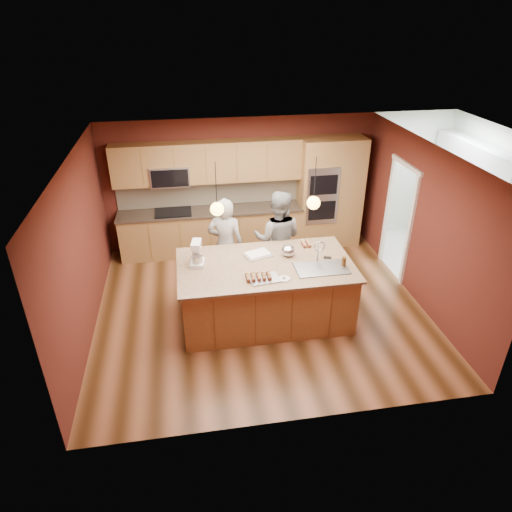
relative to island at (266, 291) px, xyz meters
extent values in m
plane|color=#402510|center=(-0.04, 0.30, -0.52)|extent=(5.50, 5.50, 0.00)
plane|color=silver|center=(-0.04, 0.30, 2.18)|extent=(5.50, 5.50, 0.00)
plane|color=#4D1C15|center=(-0.04, 2.80, 0.83)|extent=(5.50, 0.00, 5.50)
plane|color=#4D1C15|center=(-0.04, -2.20, 0.83)|extent=(5.50, 0.00, 5.50)
plane|color=#4D1C15|center=(-2.79, 0.30, 0.83)|extent=(0.00, 5.00, 5.00)
plane|color=#4D1C15|center=(2.71, 0.30, 0.83)|extent=(0.00, 5.00, 5.00)
cube|color=olive|center=(-0.69, 2.50, -0.07)|extent=(3.70, 0.60, 0.90)
cube|color=#2F271C|center=(-0.69, 2.49, 0.40)|extent=(3.74, 0.64, 0.04)
cube|color=beige|center=(-0.69, 2.78, 0.70)|extent=(3.70, 0.03, 0.56)
cube|color=olive|center=(-0.69, 2.62, 1.38)|extent=(3.70, 0.36, 0.80)
cube|color=black|center=(-1.44, 2.48, 0.43)|extent=(0.72, 0.52, 0.03)
cube|color=#A9ABB1|center=(-1.44, 2.60, 1.16)|extent=(0.76, 0.40, 0.40)
cube|color=olive|center=(1.56, 2.50, 0.63)|extent=(0.80, 0.60, 2.30)
cube|color=#A9ABB1|center=(1.56, 2.20, 0.68)|extent=(0.66, 0.04, 1.20)
cube|color=olive|center=(2.21, 2.50, 0.63)|extent=(0.50, 0.60, 2.30)
plane|color=silver|center=(3.61, 1.50, -0.52)|extent=(2.60, 2.60, 0.00)
plane|color=beige|center=(4.51, 1.50, 0.83)|extent=(0.00, 2.70, 2.70)
cube|color=silver|center=(4.31, 1.50, 1.43)|extent=(0.35, 2.40, 0.75)
cylinder|color=black|center=(-0.74, 0.00, 1.83)|extent=(0.01, 0.01, 0.70)
sphere|color=gold|center=(-0.74, 0.00, 1.48)|extent=(0.20, 0.20, 0.20)
cylinder|color=black|center=(0.70, 0.00, 1.83)|extent=(0.01, 0.01, 0.70)
sphere|color=gold|center=(0.70, 0.00, 1.48)|extent=(0.20, 0.20, 0.20)
cube|color=olive|center=(-0.02, 0.00, -0.03)|extent=(2.66, 1.44, 0.98)
cube|color=tan|center=(-0.02, 0.00, 0.48)|extent=(2.76, 1.54, 0.04)
cube|color=#A9ABB1|center=(0.82, -0.27, 0.42)|extent=(0.80, 0.47, 0.18)
imported|color=black|center=(-0.54, 1.02, 0.36)|extent=(0.73, 0.58, 1.75)
imported|color=slate|center=(0.40, 1.02, 0.39)|extent=(1.05, 0.92, 1.82)
cube|color=silver|center=(-1.07, 0.15, 0.53)|extent=(0.25, 0.31, 0.06)
cube|color=silver|center=(-1.07, 0.27, 0.70)|extent=(0.12, 0.10, 0.27)
cube|color=silver|center=(-1.07, 0.17, 0.84)|extent=(0.18, 0.29, 0.11)
cylinder|color=silver|center=(-1.07, 0.11, 0.60)|extent=(0.16, 0.16, 0.15)
cube|color=silver|center=(-0.09, 0.30, 0.51)|extent=(0.50, 0.44, 0.03)
cube|color=silver|center=(-0.09, 0.30, 0.53)|extent=(0.43, 0.37, 0.02)
cube|color=#A9ABB1|center=(-0.11, -0.44, 0.51)|extent=(0.47, 0.36, 0.02)
ellipsoid|color=silver|center=(0.40, 0.22, 0.59)|extent=(0.22, 0.22, 0.19)
cylinder|color=silver|center=(0.18, -0.49, 0.51)|extent=(0.17, 0.17, 0.01)
cylinder|color=#3E240C|center=(1.18, -0.25, 0.57)|extent=(0.07, 0.07, 0.14)
cube|color=black|center=(1.01, 0.04, 0.50)|extent=(0.13, 0.10, 0.01)
cube|color=silver|center=(4.15, 1.08, 0.00)|extent=(0.79, 0.81, 1.03)
cube|color=silver|center=(4.16, 1.88, 0.00)|extent=(0.67, 0.69, 1.03)
camera|label=1|loc=(-1.18, -6.10, 4.07)|focal=32.00mm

